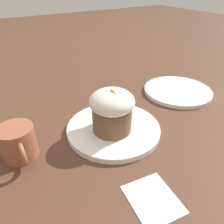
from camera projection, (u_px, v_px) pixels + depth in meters
ground_plane at (113, 131)px, 0.58m from camera, size 4.00×4.00×0.00m
dessert_plate at (113, 129)px, 0.58m from camera, size 0.24×0.24×0.01m
carrot_cake at (112, 110)px, 0.53m from camera, size 0.11×0.11×0.11m
spoon at (114, 121)px, 0.59m from camera, size 0.11×0.04×0.01m
coffee_cup at (18, 143)px, 0.48m from camera, size 0.11×0.08×0.08m
side_plate at (178, 91)px, 0.76m from camera, size 0.23×0.23×0.01m
paper_napkin at (153, 199)px, 0.40m from camera, size 0.11×0.10×0.00m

